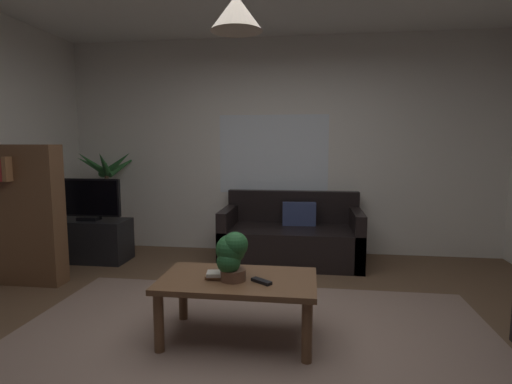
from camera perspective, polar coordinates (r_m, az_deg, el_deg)
floor at (r=3.03m, az=-0.82°, el=-21.04°), size 5.53×5.07×0.02m
rug at (r=2.85m, az=-1.48°, el=-22.65°), size 3.59×2.79×0.01m
wall_back at (r=5.23m, az=3.39°, el=6.43°), size 5.65×0.06×2.74m
window_pane at (r=5.21m, az=2.46°, el=5.36°), size 1.40×0.01×1.00m
couch_under_window at (r=4.85m, az=5.03°, el=-6.66°), size 1.63×0.82×0.82m
coffee_table at (r=2.96m, az=-2.57°, el=-13.35°), size 1.11×0.64×0.45m
book_on_table_0 at (r=2.95m, az=-5.60°, el=-11.79°), size 0.15×0.12×0.03m
book_on_table_1 at (r=2.92m, az=-5.44°, el=-11.44°), size 0.17×0.13×0.03m
remote_on_table_0 at (r=2.84m, az=0.78°, el=-12.52°), size 0.16×0.14×0.02m
potted_plant_on_table at (r=2.85m, az=-3.46°, el=-8.71°), size 0.23×0.22×0.35m
tv_stand at (r=5.28m, az=-22.32°, el=-6.33°), size 0.90×0.44×0.50m
tv at (r=5.17m, az=-22.69°, el=-0.92°), size 0.80×0.16×0.50m
potted_palm_corner at (r=5.62m, az=-20.22°, el=-1.65°), size 0.80×0.81×1.35m
bookshelf_corner at (r=4.62m, az=-29.74°, el=-2.69°), size 0.70×0.31×1.40m
pendant_lamp at (r=2.91m, az=-2.79°, el=24.02°), size 0.35×0.35×0.59m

